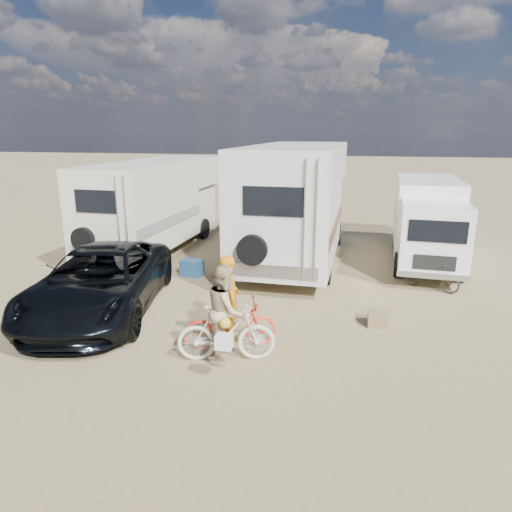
% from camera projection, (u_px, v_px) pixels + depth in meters
% --- Properties ---
extents(ground, '(140.00, 140.00, 0.00)m').
position_uv_depth(ground, '(248.00, 349.00, 9.10)').
color(ground, '#9A855B').
rests_on(ground, ground).
extents(rv_main, '(2.86, 7.99, 3.75)m').
position_uv_depth(rv_main, '(296.00, 204.00, 14.95)').
color(rv_main, white).
rests_on(rv_main, ground).
extents(rv_left, '(2.55, 7.13, 3.16)m').
position_uv_depth(rv_left, '(154.00, 207.00, 16.25)').
color(rv_left, beige).
rests_on(rv_left, ground).
extents(box_truck, '(2.29, 6.12, 2.65)m').
position_uv_depth(box_truck, '(427.00, 223.00, 14.68)').
color(box_truck, white).
rests_on(box_truck, ground).
extents(dark_suv, '(3.63, 5.91, 1.53)m').
position_uv_depth(dark_suv, '(100.00, 281.00, 10.81)').
color(dark_suv, black).
rests_on(dark_suv, ground).
extents(bike_man, '(1.97, 1.31, 0.98)m').
position_uv_depth(bike_man, '(230.00, 324.00, 9.08)').
color(bike_man, red).
rests_on(bike_man, ground).
extents(bike_woman, '(1.93, 0.96, 1.12)m').
position_uv_depth(bike_woman, '(226.00, 333.00, 8.52)').
color(bike_woman, beige).
rests_on(bike_woman, ground).
extents(rider_man, '(0.62, 0.74, 1.73)m').
position_uv_depth(rider_man, '(230.00, 307.00, 8.98)').
color(rider_man, orange).
rests_on(rider_man, ground).
extents(rider_woman, '(0.83, 0.96, 1.71)m').
position_uv_depth(rider_woman, '(226.00, 318.00, 8.44)').
color(rider_woman, tan).
rests_on(rider_woman, ground).
extents(bike_parked, '(1.60, 1.26, 0.81)m').
position_uv_depth(bike_parked, '(432.00, 275.00, 12.41)').
color(bike_parked, '#292B28').
rests_on(bike_parked, ground).
extents(cooler, '(0.68, 0.55, 0.48)m').
position_uv_depth(cooler, '(192.00, 268.00, 13.62)').
color(cooler, '#275282').
rests_on(cooler, ground).
extents(crate, '(0.43, 0.43, 0.34)m').
position_uv_depth(crate, '(378.00, 318.00, 10.15)').
color(crate, olive).
rests_on(crate, ground).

